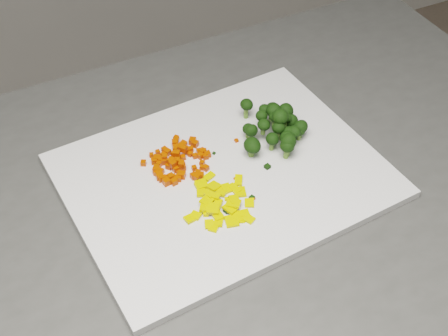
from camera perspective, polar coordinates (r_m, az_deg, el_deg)
name	(u,v)px	position (r m, az deg, el deg)	size (l,w,h in m)	color
counter_block	(244,328)	(1.34, 1.80, -14.44)	(1.11, 0.78, 0.90)	#42423F
cutting_board	(224,175)	(0.98, 0.00, -0.68)	(0.48, 0.37, 0.01)	silver
carrot_pile	(176,155)	(0.98, -4.38, 1.17)	(0.11, 0.11, 0.03)	#C02D02
pepper_pile	(220,199)	(0.92, -0.34, -2.89)	(0.12, 0.12, 0.02)	#DEBD0B
broccoli_pile	(271,121)	(1.02, 4.37, 4.27)	(0.13, 0.13, 0.06)	black
carrot_cube_0	(143,163)	(0.99, -7.38, 0.46)	(0.01, 0.01, 0.01)	#C02D02
carrot_cube_1	(158,152)	(1.01, -6.08, 1.45)	(0.01, 0.01, 0.01)	#C02D02
carrot_cube_2	(183,157)	(0.99, -3.79, 0.97)	(0.01, 0.01, 0.01)	#C02D02
carrot_cube_3	(195,156)	(0.99, -2.68, 1.11)	(0.01, 0.01, 0.01)	#C02D02
carrot_cube_4	(172,161)	(0.98, -4.82, 0.63)	(0.01, 0.01, 0.01)	#C02D02
carrot_cube_5	(181,164)	(0.97, -3.92, 0.33)	(0.01, 0.01, 0.01)	#C02D02
carrot_cube_6	(180,176)	(0.96, -4.08, -0.71)	(0.01, 0.01, 0.01)	#C02D02
carrot_cube_7	(206,156)	(0.99, -1.70, 1.07)	(0.01, 0.01, 0.01)	#C02D02
carrot_cube_8	(184,144)	(1.01, -3.67, 2.16)	(0.01, 0.01, 0.01)	#C02D02
carrot_cube_9	(173,177)	(0.96, -4.64, -0.85)	(0.01, 0.01, 0.01)	#C02D02
carrot_cube_10	(201,175)	(0.96, -2.11, -0.68)	(0.01, 0.01, 0.01)	#C02D02
carrot_cube_11	(177,140)	(1.02, -4.36, 2.57)	(0.01, 0.01, 0.01)	#C02D02
carrot_cube_12	(176,169)	(0.97, -4.45, -0.09)	(0.01, 0.01, 0.01)	#C02D02
carrot_cube_13	(154,161)	(0.99, -6.41, 0.64)	(0.01, 0.01, 0.01)	#C02D02
carrot_cube_14	(175,149)	(1.00, -4.47, 1.76)	(0.01, 0.01, 0.01)	#C02D02
carrot_cube_15	(174,154)	(0.99, -4.58, 1.31)	(0.01, 0.01, 0.01)	#C02D02
carrot_cube_16	(165,178)	(0.96, -5.38, -0.87)	(0.01, 0.01, 0.01)	#C02D02
carrot_cube_17	(177,161)	(0.98, -4.30, 0.67)	(0.01, 0.01, 0.01)	#C02D02
carrot_cube_18	(157,173)	(0.97, -6.17, -0.48)	(0.01, 0.01, 0.01)	#C02D02
carrot_cube_19	(165,157)	(0.99, -5.43, 1.02)	(0.01, 0.01, 0.01)	#C02D02
carrot_cube_20	(169,166)	(0.98, -5.05, 0.18)	(0.01, 0.01, 0.01)	#C02D02
carrot_cube_21	(156,169)	(0.98, -6.20, -0.13)	(0.01, 0.01, 0.01)	#C02D02
carrot_cube_22	(183,142)	(1.02, -3.76, 2.35)	(0.01, 0.01, 0.01)	#C02D02
carrot_cube_23	(202,152)	(1.00, -1.99, 1.51)	(0.01, 0.01, 0.01)	#C02D02
carrot_cube_24	(171,161)	(0.98, -4.87, 0.62)	(0.01, 0.01, 0.01)	#C02D02
carrot_cube_25	(199,151)	(1.00, -2.29, 1.53)	(0.01, 0.01, 0.01)	#C02D02
carrot_cube_26	(163,155)	(1.00, -5.56, 1.20)	(0.01, 0.01, 0.01)	#C02D02
carrot_cube_27	(193,141)	(1.02, -2.89, 2.48)	(0.01, 0.01, 0.01)	#C02D02
carrot_cube_28	(173,164)	(0.97, -4.72, 0.37)	(0.01, 0.01, 0.01)	#C02D02
carrot_cube_29	(181,162)	(0.98, -3.97, 0.52)	(0.01, 0.01, 0.01)	#C02D02
carrot_cube_30	(161,178)	(0.96, -5.76, -0.91)	(0.01, 0.01, 0.01)	#C02D02
carrot_cube_31	(206,168)	(0.98, -1.63, 0.01)	(0.01, 0.01, 0.01)	#C02D02
carrot_cube_32	(182,175)	(0.96, -3.86, -0.65)	(0.01, 0.01, 0.01)	#C02D02
carrot_cube_33	(164,161)	(0.99, -5.49, 0.64)	(0.01, 0.01, 0.01)	#C02D02
carrot_cube_34	(202,163)	(0.98, -2.02, 0.47)	(0.01, 0.01, 0.01)	#C02D02
carrot_cube_35	(176,148)	(1.01, -4.39, 1.82)	(0.01, 0.01, 0.01)	#C02D02
carrot_cube_36	(200,156)	(0.99, -2.18, 1.13)	(0.01, 0.01, 0.01)	#C02D02
carrot_cube_37	(171,177)	(0.96, -4.88, -0.81)	(0.01, 0.01, 0.01)	#C02D02
carrot_cube_38	(160,176)	(0.96, -5.90, -0.74)	(0.01, 0.01, 0.01)	#C02D02
carrot_cube_39	(159,172)	(0.97, -5.97, -0.38)	(0.01, 0.01, 0.01)	#C02D02
carrot_cube_40	(167,152)	(1.00, -5.19, 1.46)	(0.01, 0.01, 0.01)	#C02D02
carrot_cube_41	(190,154)	(1.00, -3.11, 1.27)	(0.01, 0.01, 0.01)	#C02D02
carrot_cube_42	(194,168)	(0.98, -2.74, 0.00)	(0.01, 0.01, 0.01)	#C02D02
carrot_cube_43	(172,161)	(0.99, -4.80, 0.62)	(0.01, 0.01, 0.01)	#C02D02
carrot_cube_44	(175,143)	(1.02, -4.51, 2.30)	(0.01, 0.01, 0.01)	#C02D02
carrot_cube_45	(207,154)	(1.00, -1.52, 1.26)	(0.01, 0.01, 0.01)	#C02D02
carrot_cube_46	(184,149)	(0.99, -3.72, 1.76)	(0.01, 0.01, 0.01)	#C02D02
carrot_cube_47	(191,149)	(1.01, -3.06, 1.73)	(0.01, 0.01, 0.01)	#C02D02
carrot_cube_48	(180,164)	(0.98, -4.00, 0.36)	(0.01, 0.01, 0.01)	#C02D02
carrot_cube_49	(176,138)	(1.03, -4.39, 2.75)	(0.01, 0.01, 0.01)	#C02D02
carrot_cube_50	(159,164)	(0.99, -5.93, 0.38)	(0.01, 0.01, 0.01)	#C02D02
carrot_cube_51	(178,179)	(0.96, -4.20, -0.97)	(0.01, 0.01, 0.01)	#C02D02
carrot_cube_52	(176,147)	(1.01, -4.37, 1.95)	(0.01, 0.01, 0.01)	#C02D02
carrot_cube_53	(166,182)	(0.96, -5.28, -1.26)	(0.01, 0.01, 0.01)	#C02D02
carrot_cube_54	(160,171)	(0.97, -5.83, -0.32)	(0.01, 0.01, 0.01)	#C02D02
carrot_cube_55	(198,173)	(0.97, -2.40, -0.44)	(0.01, 0.01, 0.01)	#C02D02
carrot_cube_56	(195,144)	(1.01, -2.68, 2.23)	(0.01, 0.01, 0.01)	#C02D02
carrot_cube_57	(174,182)	(0.96, -4.58, -1.27)	(0.01, 0.01, 0.01)	#C02D02
carrot_cube_58	(181,146)	(1.01, -3.92, 1.98)	(0.01, 0.01, 0.01)	#C02D02
carrot_cube_59	(162,160)	(0.99, -5.69, 0.72)	(0.01, 0.01, 0.01)	#C02D02
carrot_cube_60	(177,154)	(0.99, -4.33, 1.32)	(0.01, 0.01, 0.01)	#C02D02
carrot_cube_61	(182,166)	(0.98, -3.83, 0.15)	(0.01, 0.01, 0.01)	#C02D02
carrot_cube_62	(165,149)	(1.01, -5.46, 1.70)	(0.01, 0.01, 0.01)	#C02D02
carrot_cube_63	(203,151)	(1.00, -1.91, 1.56)	(0.01, 0.01, 0.01)	#C02D02
carrot_cube_64	(202,168)	(0.98, -2.02, 0.04)	(0.01, 0.01, 0.01)	#C02D02
carrot_cube_65	(152,155)	(1.00, -6.65, 1.18)	(0.01, 0.01, 0.01)	#C02D02
carrot_cube_66	(186,150)	(1.00, -3.49, 1.63)	(0.01, 0.01, 0.01)	#C02D02
carrot_cube_67	(206,168)	(0.97, -1.67, 0.00)	(0.01, 0.01, 0.01)	#C02D02
carrot_cube_68	(157,159)	(0.99, -6.17, 0.87)	(0.01, 0.01, 0.01)	#C02D02
carrot_cube_69	(156,167)	(0.98, -6.20, 0.06)	(0.01, 0.01, 0.01)	#C02D02
carrot_cube_70	(197,177)	(0.96, -2.51, -0.85)	(0.01, 0.01, 0.01)	#C02D02
carrot_cube_71	(193,176)	(0.96, -2.81, -0.72)	(0.01, 0.01, 0.01)	#C02D02
pepper_chunk_0	(215,196)	(0.93, -0.85, -2.57)	(0.02, 0.01, 0.01)	#DEBD0B
pepper_chunk_1	(207,201)	(0.92, -1.58, -3.00)	(0.02, 0.02, 0.00)	#DEBD0B
pepper_chunk_2	(199,187)	(0.95, -2.26, -1.72)	(0.02, 0.01, 0.00)	#DEBD0B
pepper_chunk_3	(209,177)	(0.96, -1.37, -0.79)	(0.02, 0.01, 0.01)	#DEBD0B
pepper_chunk_4	(222,191)	(0.94, -0.19, -2.16)	(0.02, 0.02, 0.00)	#DEBD0B
pepper_chunk_5	(207,207)	(0.91, -1.59, -3.62)	(0.02, 0.02, 0.01)	#DEBD0B
pepper_chunk_6	(214,227)	(0.90, -0.92, -5.40)	(0.02, 0.01, 0.00)	#DEBD0B
pepper_chunk_7	(213,209)	(0.91, -1.02, -3.73)	(0.02, 0.02, 0.00)	#DEBD0B
pepper_chunk_8	(230,188)	(0.95, 0.51, -1.88)	(0.01, 0.02, 0.00)	#DEBD0B
pepper_chunk_9	(232,221)	(0.90, 0.70, -4.88)	(0.02, 0.02, 0.00)	#DEBD0B
pepper_chunk_10	(210,195)	(0.93, -1.32, -2.44)	(0.01, 0.01, 0.00)	#DEBD0B
pepper_chunk_11	(203,193)	(0.94, -1.97, -2.31)	(0.01, 0.02, 0.00)	#DEBD0B
pepper_chunk_12	(235,189)	(0.94, 1.00, -1.94)	(0.02, 0.01, 0.00)	#DEBD0B
pepper_chunk_13	(238,180)	(0.96, 1.33, -1.13)	(0.02, 0.01, 0.00)	#DEBD0B
pepper_chunk_14	(214,186)	(0.95, -0.94, -1.67)	(0.02, 0.02, 0.00)	#DEBD0B
pepper_chunk_15	(210,206)	(0.92, -1.28, -3.51)	(0.01, 0.02, 0.00)	#DEBD0B
pepper_chunk_16	(196,216)	(0.91, -2.61, -4.37)	(0.01, 0.01, 0.01)	#DEBD0B
pepper_chunk_17	(243,214)	(0.91, 1.74, -4.19)	(0.02, 0.01, 0.00)	#DEBD0B
pepper_chunk_18	(209,224)	(0.90, -1.35, -5.18)	(0.02, 0.01, 0.00)	#DEBD0B
pepper_chunk_19	(218,223)	(0.90, -0.51, -5.01)	(0.01, 0.01, 0.00)	#DEBD0B
pepper_chunk_20	(249,219)	(0.91, 2.30, -4.69)	(0.01, 0.02, 0.00)	#DEBD0B
pepper_chunk_21	(226,188)	(0.95, 0.21, -1.82)	(0.02, 0.01, 0.00)	#DEBD0B
pepper_chunk_22	(240,192)	(0.94, 1.48, -2.20)	(0.02, 0.02, 0.00)	#DEBD0B
pepper_chunk_23	(239,218)	(0.91, 1.38, -4.57)	(0.02, 0.02, 0.00)	#DEBD0B
pepper_chunk_24	(218,205)	(0.92, -0.60, -3.43)	(0.02, 0.01, 0.01)	#DEBD0B
pepper_chunk_25	(218,216)	(0.91, -0.53, -4.44)	(0.01, 0.02, 0.01)	#DEBD0B
pepper_chunk_26	(191,218)	(0.91, -3.03, -4.60)	(0.02, 0.01, 0.00)	#DEBD0B
pepper_chunk_27	(245,218)	(0.91, 1.93, -4.57)	(0.02, 0.01, 0.00)	#DEBD0B
pepper_chunk_28	(233,203)	(0.92, 0.85, -3.25)	(0.02, 0.02, 0.00)	#DEBD0B
pepper_chunk_29	(201,184)	(0.95, -2.07, -1.51)	(0.02, 0.02, 0.01)	#DEBD0B
pepper_chunk_30	(249,203)	(0.93, 2.34, -3.22)	(0.02, 0.01, 0.00)	#DEBD0B
pepper_chunk_31	(234,200)	(0.92, 0.95, -2.93)	(0.02, 0.01, 0.00)	#DEBD0B
pepper_chunk_32	(229,209)	(0.91, 0.50, -3.77)	(0.02, 0.01, 0.00)	#DEBD0B
broccoli_floret_0	(286,140)	(1.01, 5.69, 2.52)	(0.03, 0.03, 0.03)	black
broccoli_floret_1	(286,149)	(0.99, 5.73, 1.70)	(0.03, 0.03, 0.03)	black
broccoli_floret_2	(294,136)	(1.02, 6.38, 2.94)	(0.03, 0.03, 0.03)	black
broccoli_floret_3	(251,148)	(0.99, 2.53, 1.86)	(0.04, 0.04, 0.03)	black
broccoli_floret_4	(278,130)	(1.01, 4.97, 3.49)	(0.03, 0.03, 0.03)	black
broccoli_floret_5	(251,134)	(1.02, 2.47, 3.14)	(0.03, 0.03, 0.03)	black
broccoli_floret_6	(246,109)	(1.06, 2.03, 5.40)	(0.03, 0.03, 0.04)	black
broccoli_floret_7	(264,112)	(1.04, 3.66, 5.15)	(0.02, 0.02, 0.03)	black
broccoli_floret_8	(299,134)	(1.03, 6.89, 3.10)	(0.02, 0.02, 0.02)	black
broccoli_floret_9	(280,134)	(1.03, 5.13, 3.14)	(0.02, 0.02, 0.02)	black
broccoli_floret_10	(277,119)	(1.03, 4.91, 4.48)	(0.03, 0.03, 0.03)	black
broccoli_floret_11	(285,116)	(1.05, 5.56, 4.77)	(0.04, 0.04, 0.04)	black
broccoli_floret_12	(279,120)	(1.02, 5.02, 4.37)	(0.03, 0.03, 0.04)	black
broccoli_floret_13	(263,127)	(1.01, 3.60, 3.73)	(0.03, 0.03, 0.03)	black
broccoli_floret_14	(300,129)	(1.03, 6.96, 3.52)	(0.03, 0.03, 0.03)	black
broccoli_floret_15	(261,119)	(1.02, 3.40, 4.51)	(0.03, 0.03, 0.03)	black
broccoli_floret_16	(272,112)	(1.06, 4.39, 5.13)	(0.03, 0.03, 0.03)	black
broccoli_floret_17	(288,146)	(0.99, 5.83, 2.03)	(0.04, 0.04, 0.04)	black
broccoli_floret_18	(285,122)	(1.02, 5.60, 4.20)	(0.02, 0.02, 0.03)	black
broccoli_floret_19	(279,121)	(1.01, 5.08, 4.35)	(0.04, 0.04, 0.04)	black
broccoli_floret_20	(273,113)	(1.03, 4.50, 5.05)	(0.04, 0.04, 0.03)	black
broccoli_floret_21	(248,131)	(1.03, 2.17, 3.38)	(0.02, 0.02, 0.02)	black
broccoli_floret_22	(288,136)	(1.02, 5.85, 2.90)	(0.03, 0.03, 0.03)	black
broccoli_floret_23	(290,124)	(1.04, 6.04, 4.05)	(0.04, 0.04, 0.03)	black
broccoli_floret_24	(274,121)	(1.02, 4.59, 4.33)	(0.02, 0.02, 0.03)	black
broccoli_floret_25	(272,142)	(1.00, 4.38, 2.36)	(0.03, 0.03, 0.03)	black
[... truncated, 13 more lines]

